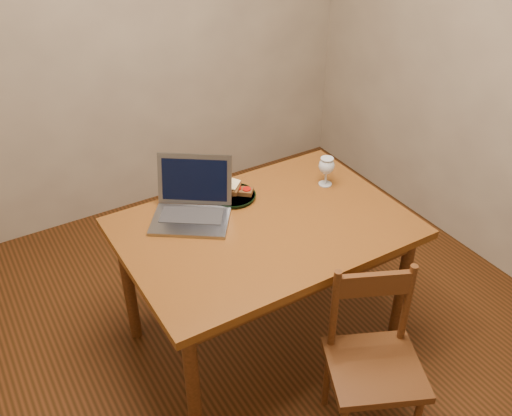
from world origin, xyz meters
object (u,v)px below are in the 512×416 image
plate (234,196)px  milk_glass (326,171)px  chair (375,356)px  table (264,240)px  laptop (193,201)px

plate → milk_glass: size_ratio=1.42×
chair → milk_glass: bearing=92.6°
chair → milk_glass: milk_glass is taller
chair → milk_glass: (0.33, 0.82, 0.37)m
chair → milk_glass: 0.96m
table → laptop: laptop is taller
plate → laptop: laptop is taller
milk_glass → chair: bearing=-112.0°
milk_glass → laptop: (-0.69, 0.12, -0.01)m
table → milk_glass: milk_glass is taller
plate → laptop: bearing=-175.8°
table → milk_glass: bearing=17.3°
chair → laptop: 1.06m
chair → plate: (-0.13, 0.95, 0.31)m
plate → milk_glass: milk_glass is taller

